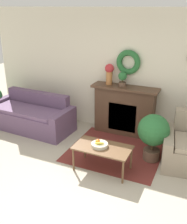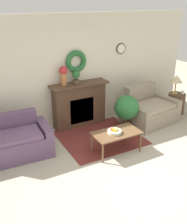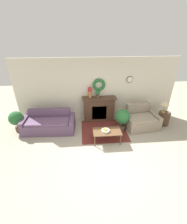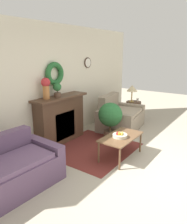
{
  "view_description": "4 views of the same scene",
  "coord_description": "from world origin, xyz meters",
  "px_view_note": "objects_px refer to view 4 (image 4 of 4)",
  "views": [
    {
      "loc": [
        1.68,
        -2.63,
        2.72
      ],
      "look_at": [
        -0.25,
        1.66,
        0.8
      ],
      "focal_mm": 42.0,
      "sensor_mm": 36.0,
      "label": 1
    },
    {
      "loc": [
        -2.47,
        -2.93,
        2.97
      ],
      "look_at": [
        -0.09,
        1.51,
        0.79
      ],
      "focal_mm": 42.0,
      "sensor_mm": 36.0,
      "label": 2
    },
    {
      "loc": [
        -0.64,
        -3.24,
        3.55
      ],
      "look_at": [
        -0.23,
        1.69,
        0.9
      ],
      "focal_mm": 24.0,
      "sensor_mm": 36.0,
      "label": 3
    },
    {
      "loc": [
        -3.43,
        -0.87,
        2.09
      ],
      "look_at": [
        0.12,
        1.67,
        0.87
      ],
      "focal_mm": 35.0,
      "sensor_mm": 36.0,
      "label": 4
    }
  ],
  "objects_px": {
    "vase_on_mantel_left": "(46,87)",
    "potted_plant_on_mantel": "(57,89)",
    "table_lamp": "(132,89)",
    "potted_plant_floor_by_loveseat": "(110,117)",
    "coffee_table": "(121,138)",
    "fruit_bowl": "(120,135)",
    "mug": "(138,100)",
    "side_table_by_loveseat": "(133,110)",
    "loveseat_right": "(120,117)",
    "fireplace": "(60,119)"
  },
  "relations": [
    {
      "from": "fruit_bowl",
      "to": "potted_plant_on_mantel",
      "type": "relative_size",
      "value": 0.92
    },
    {
      "from": "side_table_by_loveseat",
      "to": "vase_on_mantel_left",
      "type": "relative_size",
      "value": 1.22
    },
    {
      "from": "fireplace",
      "to": "vase_on_mantel_left",
      "type": "height_order",
      "value": "vase_on_mantel_left"
    },
    {
      "from": "side_table_by_loveseat",
      "to": "mug",
      "type": "relative_size",
      "value": 5.6
    },
    {
      "from": "coffee_table",
      "to": "potted_plant_on_mantel",
      "type": "height_order",
      "value": "potted_plant_on_mantel"
    },
    {
      "from": "potted_plant_on_mantel",
      "to": "mug",
      "type": "bearing_deg",
      "value": -12.48
    },
    {
      "from": "mug",
      "to": "vase_on_mantel_left",
      "type": "bearing_deg",
      "value": 168.34
    },
    {
      "from": "fruit_bowl",
      "to": "side_table_by_loveseat",
      "type": "xyz_separation_m",
      "value": [
        2.68,
        0.98,
        -0.22
      ]
    },
    {
      "from": "loveseat_right",
      "to": "table_lamp",
      "type": "height_order",
      "value": "table_lamp"
    },
    {
      "from": "side_table_by_loveseat",
      "to": "mug",
      "type": "height_order",
      "value": "mug"
    },
    {
      "from": "table_lamp",
      "to": "mug",
      "type": "relative_size",
      "value": 5.38
    },
    {
      "from": "loveseat_right",
      "to": "table_lamp",
      "type": "bearing_deg",
      "value": -0.47
    },
    {
      "from": "vase_on_mantel_left",
      "to": "potted_plant_floor_by_loveseat",
      "type": "height_order",
      "value": "vase_on_mantel_left"
    },
    {
      "from": "potted_plant_on_mantel",
      "to": "vase_on_mantel_left",
      "type": "bearing_deg",
      "value": 176.31
    },
    {
      "from": "fruit_bowl",
      "to": "table_lamp",
      "type": "relative_size",
      "value": 0.55
    },
    {
      "from": "side_table_by_loveseat",
      "to": "potted_plant_floor_by_loveseat",
      "type": "xyz_separation_m",
      "value": [
        -1.9,
        -0.28,
        0.29
      ]
    },
    {
      "from": "fireplace",
      "to": "mug",
      "type": "height_order",
      "value": "fireplace"
    },
    {
      "from": "table_lamp",
      "to": "loveseat_right",
      "type": "bearing_deg",
      "value": -172.07
    },
    {
      "from": "loveseat_right",
      "to": "vase_on_mantel_left",
      "type": "xyz_separation_m",
      "value": [
        -2.05,
        0.68,
        1.05
      ]
    },
    {
      "from": "vase_on_mantel_left",
      "to": "potted_plant_floor_by_loveseat",
      "type": "distance_m",
      "value": 1.69
    },
    {
      "from": "coffee_table",
      "to": "vase_on_mantel_left",
      "type": "height_order",
      "value": "vase_on_mantel_left"
    },
    {
      "from": "side_table_by_loveseat",
      "to": "potted_plant_floor_by_loveseat",
      "type": "relative_size",
      "value": 0.61
    },
    {
      "from": "table_lamp",
      "to": "side_table_by_loveseat",
      "type": "bearing_deg",
      "value": -38.66
    },
    {
      "from": "side_table_by_loveseat",
      "to": "potted_plant_on_mantel",
      "type": "height_order",
      "value": "potted_plant_on_mantel"
    },
    {
      "from": "side_table_by_loveseat",
      "to": "potted_plant_floor_by_loveseat",
      "type": "distance_m",
      "value": 1.95
    },
    {
      "from": "mug",
      "to": "loveseat_right",
      "type": "bearing_deg",
      "value": -179.5
    },
    {
      "from": "fireplace",
      "to": "side_table_by_loveseat",
      "type": "relative_size",
      "value": 2.63
    },
    {
      "from": "fruit_bowl",
      "to": "vase_on_mantel_left",
      "type": "xyz_separation_m",
      "value": [
        -0.43,
        1.56,
        0.88
      ]
    },
    {
      "from": "loveseat_right",
      "to": "vase_on_mantel_left",
      "type": "relative_size",
      "value": 3.2
    },
    {
      "from": "potted_plant_floor_by_loveseat",
      "to": "mug",
      "type": "bearing_deg",
      "value": 5.7
    },
    {
      "from": "vase_on_mantel_left",
      "to": "potted_plant_on_mantel",
      "type": "bearing_deg",
      "value": -3.69
    },
    {
      "from": "fireplace",
      "to": "potted_plant_floor_by_loveseat",
      "type": "distance_m",
      "value": 1.2
    },
    {
      "from": "coffee_table",
      "to": "table_lamp",
      "type": "height_order",
      "value": "table_lamp"
    },
    {
      "from": "side_table_by_loveseat",
      "to": "potted_plant_floor_by_loveseat",
      "type": "height_order",
      "value": "potted_plant_floor_by_loveseat"
    },
    {
      "from": "fruit_bowl",
      "to": "potted_plant_on_mantel",
      "type": "height_order",
      "value": "potted_plant_on_mantel"
    },
    {
      "from": "loveseat_right",
      "to": "coffee_table",
      "type": "bearing_deg",
      "value": -158.88
    },
    {
      "from": "coffee_table",
      "to": "mug",
      "type": "height_order",
      "value": "mug"
    },
    {
      "from": "table_lamp",
      "to": "potted_plant_floor_by_loveseat",
      "type": "height_order",
      "value": "table_lamp"
    },
    {
      "from": "coffee_table",
      "to": "vase_on_mantel_left",
      "type": "distance_m",
      "value": 1.9
    },
    {
      "from": "fruit_bowl",
      "to": "side_table_by_loveseat",
      "type": "height_order",
      "value": "fruit_bowl"
    },
    {
      "from": "side_table_by_loveseat",
      "to": "potted_plant_floor_by_loveseat",
      "type": "bearing_deg",
      "value": -171.53
    },
    {
      "from": "vase_on_mantel_left",
      "to": "potted_plant_on_mantel",
      "type": "height_order",
      "value": "vase_on_mantel_left"
    },
    {
      "from": "mug",
      "to": "side_table_by_loveseat",
      "type": "bearing_deg",
      "value": 142.13
    },
    {
      "from": "loveseat_right",
      "to": "side_table_by_loveseat",
      "type": "height_order",
      "value": "loveseat_right"
    },
    {
      "from": "potted_plant_on_mantel",
      "to": "fireplace",
      "type": "bearing_deg",
      "value": 11.47
    },
    {
      "from": "fireplace",
      "to": "mug",
      "type": "relative_size",
      "value": 14.73
    },
    {
      "from": "mug",
      "to": "vase_on_mantel_left",
      "type": "relative_size",
      "value": 0.22
    },
    {
      "from": "vase_on_mantel_left",
      "to": "potted_plant_floor_by_loveseat",
      "type": "xyz_separation_m",
      "value": [
        1.22,
        -0.87,
        -0.8
      ]
    },
    {
      "from": "mug",
      "to": "vase_on_mantel_left",
      "type": "xyz_separation_m",
      "value": [
        -3.22,
        0.67,
        0.77
      ]
    },
    {
      "from": "coffee_table",
      "to": "fruit_bowl",
      "type": "xyz_separation_m",
      "value": [
        -0.06,
        -0.0,
        0.09
      ]
    }
  ]
}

